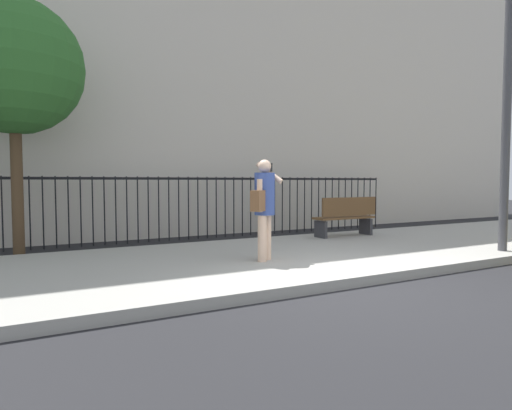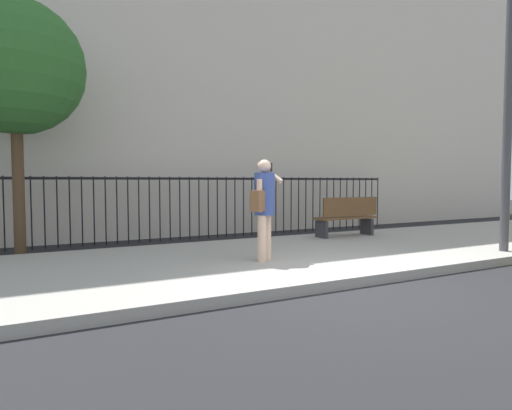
{
  "view_description": "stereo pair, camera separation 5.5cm",
  "coord_description": "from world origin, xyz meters",
  "views": [
    {
      "loc": [
        -4.12,
        -4.55,
        1.48
      ],
      "look_at": [
        -0.54,
        2.03,
        1.07
      ],
      "focal_mm": 30.39,
      "sensor_mm": 36.0,
      "label": 1
    },
    {
      "loc": [
        -4.07,
        -4.57,
        1.48
      ],
      "look_at": [
        -0.54,
        2.03,
        1.07
      ],
      "focal_mm": 30.39,
      "sensor_mm": 36.0,
      "label": 2
    }
  ],
  "objects": [
    {
      "name": "street_tree_near",
      "position": [
        -4.17,
        5.02,
        3.66
      ],
      "size": [
        2.58,
        2.58,
        4.97
      ],
      "color": "#4C3823",
      "rests_on": "ground"
    },
    {
      "name": "street_bench",
      "position": [
        2.78,
        3.56,
        0.65
      ],
      "size": [
        1.6,
        0.45,
        0.95
      ],
      "color": "brown",
      "rests_on": "sidewalk"
    },
    {
      "name": "ground_plane",
      "position": [
        0.0,
        0.0,
        0.0
      ],
      "size": [
        60.0,
        60.0,
        0.0
      ],
      "primitive_type": "plane",
      "color": "black"
    },
    {
      "name": "sidewalk",
      "position": [
        0.0,
        2.2,
        0.07
      ],
      "size": [
        28.0,
        4.4,
        0.15
      ],
      "primitive_type": "cube",
      "color": "#9E9B93",
      "rests_on": "ground"
    },
    {
      "name": "pedestrian_on_phone",
      "position": [
        -0.56,
        1.71,
        1.13
      ],
      "size": [
        0.71,
        0.65,
        1.69
      ],
      "color": "beige",
      "rests_on": "sidewalk"
    },
    {
      "name": "building_facade",
      "position": [
        0.0,
        8.5,
        5.87
      ],
      "size": [
        28.0,
        4.0,
        11.75
      ],
      "primitive_type": "cube",
      "color": "beige",
      "rests_on": "ground"
    },
    {
      "name": "iron_fence",
      "position": [
        0.0,
        5.9,
        1.02
      ],
      "size": [
        12.03,
        0.04,
        1.6
      ],
      "color": "black",
      "rests_on": "ground"
    }
  ]
}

